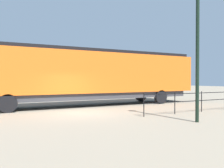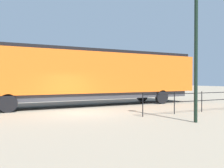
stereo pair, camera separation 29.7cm
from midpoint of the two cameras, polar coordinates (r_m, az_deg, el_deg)
ground_plane at (r=14.58m, az=-6.96°, el=-6.65°), size 120.00×120.00×0.00m
locomotive at (r=18.81m, az=-3.16°, el=2.16°), size 3.04×17.97×4.15m
lamp_post at (r=12.17m, az=19.44°, el=13.70°), size 0.48×0.48×6.95m
platform_fence at (r=16.74m, az=22.87°, el=-2.96°), size 0.05×10.80×1.24m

